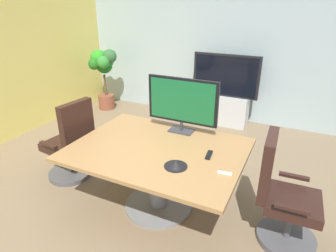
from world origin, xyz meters
The scene contains 11 objects.
ground_plane centered at (0.00, 0.00, 0.00)m, with size 7.36×7.36×0.00m, color #7A664C.
wall_back_glass_partition centered at (0.00, 3.18, 1.44)m, with size 6.14×0.10×2.89m, color #9EB2B7.
conference_table centered at (0.03, 0.14, 0.57)m, with size 1.78×1.34×0.76m.
office_chair_left centered at (-1.24, 0.17, 0.46)m, with size 0.62×0.60×1.09m.
office_chair_right centered at (1.30, 0.22, 0.46)m, with size 0.60×0.58×1.09m.
tv_monitor centered at (0.09, 0.64, 1.12)m, with size 0.84×0.18×0.64m.
wall_display_unit centered at (0.01, 2.83, 0.44)m, with size 1.20×0.36×1.31m.
potted_plant centered at (-2.50, 2.55, 0.84)m, with size 0.59×0.52×1.27m.
conference_phone centered at (0.35, -0.11, 0.79)m, with size 0.22×0.22×0.07m.
remote_control centered at (0.57, 0.21, 0.77)m, with size 0.05×0.17×0.02m, color black.
whiteboard_marker centered at (0.80, -0.04, 0.77)m, with size 0.13×0.02×0.02m, color silver.
Camera 1 is at (1.28, -2.20, 2.18)m, focal length 30.68 mm.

